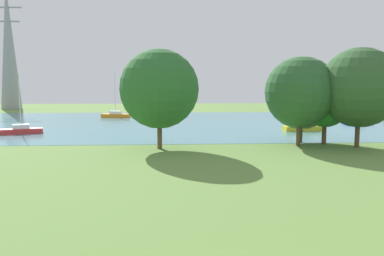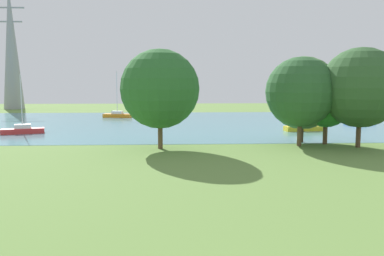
{
  "view_description": "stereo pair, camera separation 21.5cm",
  "coord_description": "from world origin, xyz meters",
  "px_view_note": "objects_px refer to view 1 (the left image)",
  "views": [
    {
      "loc": [
        -2.38,
        -8.67,
        6.22
      ],
      "look_at": [
        -0.77,
        20.39,
        2.77
      ],
      "focal_mm": 37.19,
      "sensor_mm": 36.0,
      "label": 1
    },
    {
      "loc": [
        -2.17,
        -8.68,
        6.22
      ],
      "look_at": [
        -0.77,
        20.39,
        2.77
      ],
      "focal_mm": 37.19,
      "sensor_mm": 36.0,
      "label": 2
    }
  ],
  "objects_px": {
    "sailboat_red": "(21,130)",
    "tree_west_near": "(325,103)",
    "sailboat_yellow": "(302,127)",
    "tree_east_far": "(302,93)",
    "tree_mid_shore": "(159,89)",
    "electricity_pylon": "(9,46)",
    "tree_east_near": "(300,92)",
    "tree_west_far": "(360,88)",
    "sailboat_orange": "(116,115)",
    "sailboat_blue": "(358,119)",
    "sailboat_white": "(289,113)"
  },
  "relations": [
    {
      "from": "tree_east_near",
      "to": "tree_west_near",
      "type": "distance_m",
      "value": 3.3
    },
    {
      "from": "sailboat_white",
      "to": "tree_west_near",
      "type": "height_order",
      "value": "sailboat_white"
    },
    {
      "from": "sailboat_white",
      "to": "tree_west_near",
      "type": "relative_size",
      "value": 1.22
    },
    {
      "from": "sailboat_yellow",
      "to": "tree_mid_shore",
      "type": "height_order",
      "value": "tree_mid_shore"
    },
    {
      "from": "sailboat_yellow",
      "to": "tree_west_near",
      "type": "xyz_separation_m",
      "value": [
        -1.29,
        -10.36,
        3.56
      ]
    },
    {
      "from": "sailboat_yellow",
      "to": "electricity_pylon",
      "type": "relative_size",
      "value": 0.26
    },
    {
      "from": "sailboat_yellow",
      "to": "tree_east_far",
      "type": "relative_size",
      "value": 0.84
    },
    {
      "from": "sailboat_red",
      "to": "sailboat_yellow",
      "type": "relative_size",
      "value": 0.96
    },
    {
      "from": "sailboat_orange",
      "to": "tree_west_far",
      "type": "bearing_deg",
      "value": -50.09
    },
    {
      "from": "sailboat_red",
      "to": "electricity_pylon",
      "type": "bearing_deg",
      "value": 112.32
    },
    {
      "from": "electricity_pylon",
      "to": "tree_mid_shore",
      "type": "bearing_deg",
      "value": -57.78
    },
    {
      "from": "sailboat_white",
      "to": "sailboat_blue",
      "type": "distance_m",
      "value": 13.78
    },
    {
      "from": "tree_mid_shore",
      "to": "tree_west_far",
      "type": "relative_size",
      "value": 0.98
    },
    {
      "from": "sailboat_orange",
      "to": "sailboat_yellow",
      "type": "bearing_deg",
      "value": -37.36
    },
    {
      "from": "sailboat_red",
      "to": "electricity_pylon",
      "type": "xyz_separation_m",
      "value": [
        -17.81,
        43.39,
        13.41
      ]
    },
    {
      "from": "tree_east_near",
      "to": "tree_west_far",
      "type": "bearing_deg",
      "value": -11.68
    },
    {
      "from": "tree_east_far",
      "to": "electricity_pylon",
      "type": "relative_size",
      "value": 0.31
    },
    {
      "from": "tree_west_far",
      "to": "sailboat_white",
      "type": "bearing_deg",
      "value": 83.43
    },
    {
      "from": "tree_mid_shore",
      "to": "tree_east_near",
      "type": "height_order",
      "value": "tree_mid_shore"
    },
    {
      "from": "tree_west_near",
      "to": "electricity_pylon",
      "type": "distance_m",
      "value": 73.86
    },
    {
      "from": "sailboat_blue",
      "to": "tree_mid_shore",
      "type": "bearing_deg",
      "value": -142.95
    },
    {
      "from": "sailboat_yellow",
      "to": "tree_west_far",
      "type": "distance_m",
      "value": 13.52
    },
    {
      "from": "sailboat_orange",
      "to": "sailboat_white",
      "type": "bearing_deg",
      "value": 3.94
    },
    {
      "from": "sailboat_white",
      "to": "sailboat_yellow",
      "type": "xyz_separation_m",
      "value": [
        -5.02,
        -21.9,
        -0.01
      ]
    },
    {
      "from": "tree_mid_shore",
      "to": "tree_west_near",
      "type": "relative_size",
      "value": 1.43
    },
    {
      "from": "tree_mid_shore",
      "to": "tree_east_far",
      "type": "bearing_deg",
      "value": 12.62
    },
    {
      "from": "tree_west_near",
      "to": "sailboat_red",
      "type": "bearing_deg",
      "value": 164.08
    },
    {
      "from": "tree_east_far",
      "to": "tree_east_near",
      "type": "bearing_deg",
      "value": -112.34
    },
    {
      "from": "sailboat_red",
      "to": "tree_east_far",
      "type": "height_order",
      "value": "tree_east_far"
    },
    {
      "from": "sailboat_red",
      "to": "tree_west_near",
      "type": "bearing_deg",
      "value": -15.92
    },
    {
      "from": "tree_west_near",
      "to": "tree_west_far",
      "type": "height_order",
      "value": "tree_west_far"
    },
    {
      "from": "sailboat_red",
      "to": "tree_west_near",
      "type": "height_order",
      "value": "sailboat_red"
    },
    {
      "from": "sailboat_yellow",
      "to": "sailboat_orange",
      "type": "bearing_deg",
      "value": 142.64
    },
    {
      "from": "sailboat_white",
      "to": "tree_mid_shore",
      "type": "height_order",
      "value": "tree_mid_shore"
    },
    {
      "from": "sailboat_orange",
      "to": "tree_east_far",
      "type": "xyz_separation_m",
      "value": [
        22.62,
        -28.87,
        4.55
      ]
    },
    {
      "from": "sailboat_red",
      "to": "tree_east_far",
      "type": "distance_m",
      "value": 32.29
    },
    {
      "from": "tree_east_near",
      "to": "tree_east_far",
      "type": "relative_size",
      "value": 0.98
    },
    {
      "from": "tree_mid_shore",
      "to": "electricity_pylon",
      "type": "xyz_separation_m",
      "value": [
        -34.48,
        54.72,
        8.37
      ]
    },
    {
      "from": "sailboat_white",
      "to": "sailboat_blue",
      "type": "bearing_deg",
      "value": -59.39
    },
    {
      "from": "sailboat_yellow",
      "to": "sailboat_orange",
      "type": "xyz_separation_m",
      "value": [
        -25.9,
        19.77,
        0.01
      ]
    },
    {
      "from": "sailboat_red",
      "to": "sailboat_blue",
      "type": "xyz_separation_m",
      "value": [
        46.24,
        11.01,
        -0.0
      ]
    },
    {
      "from": "sailboat_blue",
      "to": "sailboat_yellow",
      "type": "bearing_deg",
      "value": -140.19
    },
    {
      "from": "sailboat_blue",
      "to": "sailboat_orange",
      "type": "distance_m",
      "value": 39.16
    },
    {
      "from": "sailboat_red",
      "to": "tree_east_far",
      "type": "relative_size",
      "value": 0.81
    },
    {
      "from": "sailboat_white",
      "to": "tree_west_far",
      "type": "relative_size",
      "value": 0.84
    },
    {
      "from": "tree_east_near",
      "to": "sailboat_yellow",
      "type": "bearing_deg",
      "value": 69.68
    },
    {
      "from": "sailboat_yellow",
      "to": "tree_west_far",
      "type": "relative_size",
      "value": 0.78
    },
    {
      "from": "tree_east_near",
      "to": "tree_east_far",
      "type": "distance_m",
      "value": 2.46
    },
    {
      "from": "sailboat_red",
      "to": "sailboat_blue",
      "type": "distance_m",
      "value": 47.53
    },
    {
      "from": "electricity_pylon",
      "to": "sailboat_blue",
      "type": "bearing_deg",
      "value": -26.82
    }
  ]
}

